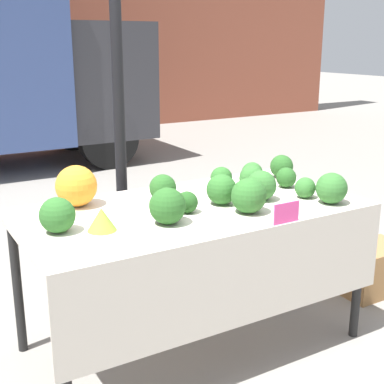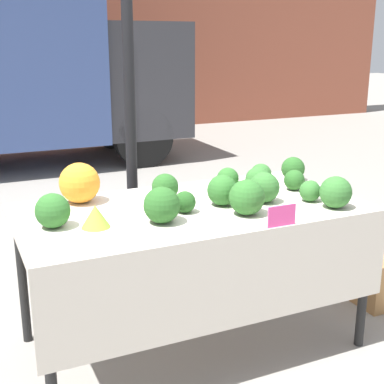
% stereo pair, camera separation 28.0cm
% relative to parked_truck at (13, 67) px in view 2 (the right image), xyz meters
% --- Properties ---
extents(ground_plane, '(40.00, 40.00, 0.00)m').
position_rel_parked_truck_xyz_m(ground_plane, '(0.28, -5.06, -1.33)').
color(ground_plane, gray).
extents(tent_pole, '(0.07, 0.07, 2.51)m').
position_rel_parked_truck_xyz_m(tent_pole, '(0.19, -4.33, -0.08)').
color(tent_pole, black).
rests_on(tent_pole, ground_plane).
extents(parked_truck, '(4.18, 1.85, 2.50)m').
position_rel_parked_truck_xyz_m(parked_truck, '(0.00, 0.00, 0.00)').
color(parked_truck, '#384C84').
rests_on(parked_truck, ground_plane).
extents(market_table, '(1.82, 0.94, 0.81)m').
position_rel_parked_truck_xyz_m(market_table, '(0.28, -5.12, -0.61)').
color(market_table, beige).
rests_on(market_table, ground_plane).
extents(orange_cauliflower, '(0.22, 0.22, 0.22)m').
position_rel_parked_truck_xyz_m(orange_cauliflower, '(-0.24, -4.74, -0.41)').
color(orange_cauliflower, orange).
rests_on(orange_cauliflower, market_table).
extents(romanesco_head, '(0.14, 0.14, 0.11)m').
position_rel_parked_truck_xyz_m(romanesco_head, '(-0.26, -5.17, -0.46)').
color(romanesco_head, '#93B238').
rests_on(romanesco_head, market_table).
extents(broccoli_head_0, '(0.18, 0.18, 0.18)m').
position_rel_parked_truck_xyz_m(broccoli_head_0, '(0.04, -5.23, -0.43)').
color(broccoli_head_0, '#285B23').
rests_on(broccoli_head_0, market_table).
extents(broccoli_head_1, '(0.12, 0.12, 0.12)m').
position_rel_parked_truck_xyz_m(broccoli_head_1, '(0.96, -5.01, -0.46)').
color(broccoli_head_1, '#285B23').
rests_on(broccoli_head_1, market_table).
extents(broccoli_head_2, '(0.17, 0.17, 0.17)m').
position_rel_parked_truck_xyz_m(broccoli_head_2, '(0.67, -5.15, -0.44)').
color(broccoli_head_2, '#336B2D').
rests_on(broccoli_head_2, market_table).
extents(broccoli_head_3, '(0.17, 0.17, 0.17)m').
position_rel_parked_truck_xyz_m(broccoli_head_3, '(-0.44, -5.09, -0.44)').
color(broccoli_head_3, '#2D6628').
rests_on(broccoli_head_3, market_table).
extents(broccoli_head_4, '(0.15, 0.15, 0.15)m').
position_rel_parked_truck_xyz_m(broccoli_head_4, '(1.09, -4.81, -0.45)').
color(broccoli_head_4, '#285B23').
rests_on(broccoli_head_4, market_table).
extents(broccoli_head_5, '(0.13, 0.13, 0.13)m').
position_rel_parked_truck_xyz_m(broccoli_head_5, '(0.62, -4.83, -0.45)').
color(broccoli_head_5, '#2D6628').
rests_on(broccoli_head_5, market_table).
extents(broccoli_head_6, '(0.18, 0.18, 0.18)m').
position_rel_parked_truck_xyz_m(broccoli_head_6, '(0.48, -5.29, -0.43)').
color(broccoli_head_6, '#2D6628').
rests_on(broccoli_head_6, market_table).
extents(broccoli_head_7, '(0.11, 0.11, 0.11)m').
position_rel_parked_truck_xyz_m(broccoli_head_7, '(0.21, -5.14, -0.46)').
color(broccoli_head_7, '#23511E').
rests_on(broccoli_head_7, market_table).
extents(broccoli_head_8, '(0.15, 0.15, 0.15)m').
position_rel_parked_truck_xyz_m(broccoli_head_8, '(0.75, -4.96, -0.45)').
color(broccoli_head_8, '#336B2D').
rests_on(broccoli_head_8, market_table).
extents(broccoli_head_9, '(0.12, 0.12, 0.12)m').
position_rel_parked_truck_xyz_m(broccoli_head_9, '(0.91, -5.23, -0.46)').
color(broccoli_head_9, '#336B2D').
rests_on(broccoli_head_9, market_table).
extents(broccoli_head_10, '(0.13, 0.13, 0.13)m').
position_rel_parked_truck_xyz_m(broccoli_head_10, '(0.85, -4.82, -0.45)').
color(broccoli_head_10, '#336B2D').
rests_on(broccoli_head_10, market_table).
extents(broccoli_head_11, '(0.17, 0.17, 0.17)m').
position_rel_parked_truck_xyz_m(broccoli_head_11, '(0.96, -5.39, -0.44)').
color(broccoli_head_11, '#336B2D').
rests_on(broccoli_head_11, market_table).
extents(broccoli_head_12, '(0.15, 0.15, 0.15)m').
position_rel_parked_truck_xyz_m(broccoli_head_12, '(0.20, -4.89, -0.45)').
color(broccoli_head_12, '#285B23').
rests_on(broccoli_head_12, market_table).
extents(broccoli_head_13, '(0.16, 0.16, 0.16)m').
position_rel_parked_truck_xyz_m(broccoli_head_13, '(0.44, -5.10, -0.44)').
color(broccoli_head_13, '#2D6628').
rests_on(broccoli_head_13, market_table).
extents(price_sign, '(0.15, 0.01, 0.10)m').
position_rel_parked_truck_xyz_m(price_sign, '(0.54, -5.51, -0.47)').
color(price_sign, '#EF4793').
rests_on(price_sign, market_table).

